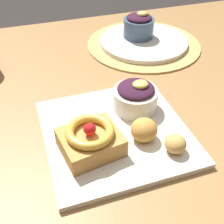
{
  "coord_description": "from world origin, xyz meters",
  "views": [
    {
      "loc": [
        -0.17,
        -0.5,
        1.12
      ],
      "look_at": [
        -0.04,
        -0.11,
        0.77
      ],
      "focal_mm": 46.28,
      "sensor_mm": 36.0,
      "label": 1
    }
  ],
  "objects_px": {
    "cake_slice": "(90,139)",
    "fritter_middle": "(143,130)",
    "berry_ramekin": "(136,96)",
    "fritter_front": "(175,144)",
    "back_plate": "(144,41)",
    "front_plate": "(115,132)",
    "back_ramekin": "(139,26)"
  },
  "relations": [
    {
      "from": "berry_ramekin",
      "to": "fritter_middle",
      "type": "xyz_separation_m",
      "value": [
        -0.02,
        -0.09,
        -0.01
      ]
    },
    {
      "from": "berry_ramekin",
      "to": "back_plate",
      "type": "xyz_separation_m",
      "value": [
        0.14,
        0.28,
        -0.03
      ]
    },
    {
      "from": "cake_slice",
      "to": "back_ramekin",
      "type": "xyz_separation_m",
      "value": [
        0.25,
        0.39,
        0.01
      ]
    },
    {
      "from": "fritter_front",
      "to": "fritter_middle",
      "type": "bearing_deg",
      "value": 132.46
    },
    {
      "from": "front_plate",
      "to": "back_ramekin",
      "type": "distance_m",
      "value": 0.4
    },
    {
      "from": "fritter_front",
      "to": "back_plate",
      "type": "relative_size",
      "value": 0.15
    },
    {
      "from": "fritter_middle",
      "to": "back_plate",
      "type": "bearing_deg",
      "value": 66.39
    },
    {
      "from": "cake_slice",
      "to": "berry_ramekin",
      "type": "bearing_deg",
      "value": 36.1
    },
    {
      "from": "back_plate",
      "to": "back_ramekin",
      "type": "height_order",
      "value": "back_ramekin"
    },
    {
      "from": "berry_ramekin",
      "to": "fritter_front",
      "type": "distance_m",
      "value": 0.14
    },
    {
      "from": "berry_ramekin",
      "to": "fritter_front",
      "type": "xyz_separation_m",
      "value": [
        0.02,
        -0.13,
        -0.01
      ]
    },
    {
      "from": "fritter_front",
      "to": "berry_ramekin",
      "type": "bearing_deg",
      "value": 98.75
    },
    {
      "from": "front_plate",
      "to": "fritter_front",
      "type": "height_order",
      "value": "fritter_front"
    },
    {
      "from": "fritter_front",
      "to": "cake_slice",
      "type": "bearing_deg",
      "value": 160.88
    },
    {
      "from": "back_plate",
      "to": "back_ramekin",
      "type": "bearing_deg",
      "value": 110.0
    },
    {
      "from": "berry_ramekin",
      "to": "back_ramekin",
      "type": "bearing_deg",
      "value": 66.41
    },
    {
      "from": "fritter_middle",
      "to": "back_ramekin",
      "type": "xyz_separation_m",
      "value": [
        0.15,
        0.39,
        0.02
      ]
    },
    {
      "from": "front_plate",
      "to": "cake_slice",
      "type": "bearing_deg",
      "value": -148.8
    },
    {
      "from": "cake_slice",
      "to": "berry_ramekin",
      "type": "height_order",
      "value": "berry_ramekin"
    },
    {
      "from": "front_plate",
      "to": "berry_ramekin",
      "type": "xyz_separation_m",
      "value": [
        0.06,
        0.05,
        0.03
      ]
    },
    {
      "from": "cake_slice",
      "to": "fritter_middle",
      "type": "height_order",
      "value": "cake_slice"
    },
    {
      "from": "cake_slice",
      "to": "back_plate",
      "type": "height_order",
      "value": "cake_slice"
    },
    {
      "from": "back_ramekin",
      "to": "fritter_front",
      "type": "bearing_deg",
      "value": -104.36
    },
    {
      "from": "cake_slice",
      "to": "berry_ramekin",
      "type": "xyz_separation_m",
      "value": [
        0.12,
        0.09,
        0.0
      ]
    },
    {
      "from": "back_plate",
      "to": "fritter_front",
      "type": "bearing_deg",
      "value": -106.21
    },
    {
      "from": "berry_ramekin",
      "to": "fritter_front",
      "type": "relative_size",
      "value": 2.35
    },
    {
      "from": "berry_ramekin",
      "to": "fritter_middle",
      "type": "height_order",
      "value": "berry_ramekin"
    },
    {
      "from": "front_plate",
      "to": "cake_slice",
      "type": "distance_m",
      "value": 0.07
    },
    {
      "from": "front_plate",
      "to": "fritter_front",
      "type": "bearing_deg",
      "value": -45.56
    },
    {
      "from": "back_ramekin",
      "to": "berry_ramekin",
      "type": "bearing_deg",
      "value": -113.59
    },
    {
      "from": "fritter_front",
      "to": "fritter_middle",
      "type": "height_order",
      "value": "fritter_middle"
    },
    {
      "from": "front_plate",
      "to": "fritter_front",
      "type": "xyz_separation_m",
      "value": [
        0.08,
        -0.08,
        0.02
      ]
    }
  ]
}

